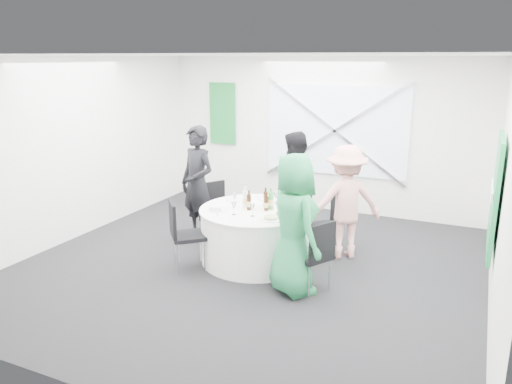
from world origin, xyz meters
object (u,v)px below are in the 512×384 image
at_px(green_water_bottle, 271,201).
at_px(clear_water_bottle, 245,199).
at_px(chair_back_right, 330,220).
at_px(chair_front_left, 182,230).
at_px(person_man_back, 293,185).
at_px(banquet_table, 256,235).
at_px(person_man_back_left, 197,184).
at_px(chair_back, 286,206).
at_px(person_woman_pink, 345,202).
at_px(chair_front_right, 315,251).
at_px(chair_back_left, 217,206).
at_px(person_woman_green, 294,224).

xyz_separation_m(green_water_bottle, clear_water_bottle, (-0.35, -0.07, -0.00)).
relative_size(chair_back_right, green_water_bottle, 2.75).
distance_m(chair_front_left, green_water_bottle, 1.26).
distance_m(chair_back_right, person_man_back, 0.89).
relative_size(banquet_table, person_man_back_left, 0.87).
relative_size(chair_back, person_woman_pink, 0.53).
bearing_deg(chair_front_right, chair_back, -118.97).
height_order(banquet_table, chair_back_left, chair_back_left).
distance_m(person_woman_pink, person_woman_green, 1.38).
bearing_deg(clear_water_bottle, chair_front_right, -26.19).
relative_size(chair_back, chair_back_left, 0.95).
relative_size(chair_back_right, person_man_back, 0.50).
height_order(chair_front_right, clear_water_bottle, clear_water_bottle).
distance_m(chair_back_right, chair_front_right, 1.36).
bearing_deg(clear_water_bottle, person_man_back, 76.03).
bearing_deg(person_man_back_left, banquet_table, -0.00).
distance_m(banquet_table, chair_back, 1.11).
bearing_deg(chair_back, person_man_back_left, -149.12).
distance_m(chair_back, person_man_back, 0.36).
bearing_deg(chair_front_left, green_water_bottle, -93.54).
bearing_deg(chair_back, chair_back_left, -151.33).
distance_m(chair_back_left, green_water_bottle, 1.30).
relative_size(chair_front_left, green_water_bottle, 3.13).
bearing_deg(chair_front_left, chair_back_left, -33.85).
height_order(chair_back_left, person_man_back, person_man_back).
xyz_separation_m(chair_back_left, chair_front_left, (0.18, -1.28, 0.04)).
xyz_separation_m(chair_back_right, person_woman_pink, (0.23, -0.06, 0.32)).
bearing_deg(person_woman_pink, green_water_bottle, 2.32).
xyz_separation_m(banquet_table, person_woman_pink, (1.07, 0.68, 0.43)).
distance_m(chair_back, green_water_bottle, 1.11).
height_order(chair_back, chair_front_right, chair_front_right).
bearing_deg(banquet_table, person_woman_pink, 32.28).
xyz_separation_m(person_man_back_left, person_man_back, (1.30, 0.72, -0.05)).
distance_m(chair_back_left, person_woman_green, 2.19).
distance_m(banquet_table, person_woman_green, 1.16).
bearing_deg(person_man_back, chair_front_left, -20.00).
distance_m(banquet_table, chair_back_left, 1.12).
height_order(person_man_back, person_woman_green, person_woman_green).
bearing_deg(chair_front_left, person_man_back_left, -20.94).
xyz_separation_m(chair_back, person_man_back_left, (-1.20, -0.69, 0.40)).
height_order(banquet_table, person_woman_pink, person_woman_pink).
distance_m(chair_front_left, person_man_back, 2.04).
relative_size(chair_front_left, person_woman_green, 0.55).
xyz_separation_m(banquet_table, clear_water_bottle, (-0.16, -0.00, 0.50)).
height_order(chair_back, green_water_bottle, green_water_bottle).
xyz_separation_m(chair_front_left, person_man_back_left, (-0.41, 1.09, 0.34)).
xyz_separation_m(chair_back, chair_front_right, (1.04, -1.70, 0.04)).
relative_size(chair_back_left, person_man_back, 0.53).
xyz_separation_m(chair_back, green_water_bottle, (0.17, -1.03, 0.38)).
relative_size(chair_back, person_man_back, 0.50).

